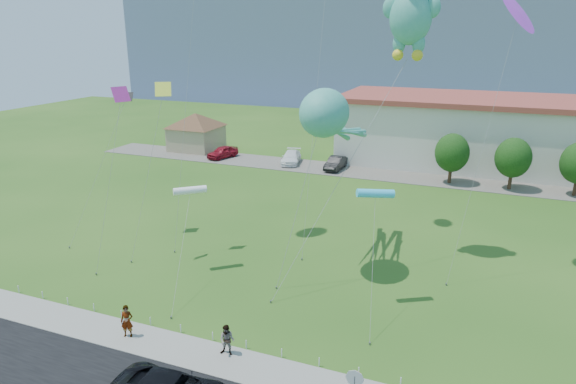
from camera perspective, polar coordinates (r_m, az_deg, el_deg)
The scene contains 22 objects.
ground at distance 30.25m, azimuth -8.79°, elevation -14.30°, with size 160.00×160.00×0.00m, color #265217.
sidewalk at distance 28.30m, azimuth -11.72°, elevation -16.84°, with size 80.00×2.50×0.10m, color gray.
parking_strip at distance 60.58m, azimuth 8.12°, elevation 2.25°, with size 70.00×6.00×0.06m, color #59544C.
hill_ridge at distance 142.56m, azimuth 17.01°, elevation 15.51°, with size 160.00×50.00×25.00m, color slate.
pavilion at distance 71.85m, azimuth -10.19°, elevation 7.01°, with size 9.20×9.20×5.00m.
stop_sign at distance 22.92m, azimuth 7.42°, elevation -20.28°, with size 0.80×0.07×2.50m.
rope_fence at distance 29.19m, azimuth -10.14°, elevation -15.09°, with size 26.05×0.05×0.50m.
tree_near at distance 57.36m, azimuth 17.77°, elevation 4.17°, with size 3.60×3.60×5.47m.
tree_mid at distance 57.30m, azimuth 23.74°, elevation 3.50°, with size 3.60×3.60×5.47m.
pedestrian_left at distance 29.54m, azimuth -17.46°, elevation -13.53°, with size 0.66×0.44×1.82m, color gray.
pedestrian_right at distance 27.11m, azimuth -6.78°, elevation -16.03°, with size 0.80×0.62×1.65m, color gray.
parked_car_red at distance 66.81m, azimuth -7.28°, elevation 4.43°, with size 1.79×4.46×1.52m, color maroon.
parked_car_white at distance 63.60m, azimuth 0.36°, elevation 3.88°, with size 2.07×5.08×1.48m, color white.
parked_car_black at distance 61.03m, azimuth 5.31°, elevation 3.22°, with size 1.58×4.53×1.49m, color black.
octopus_kite at distance 33.81m, azimuth 4.64°, elevation 7.88°, with size 3.41×10.35×12.44m.
teddy_bear_kite at distance 36.44m, azimuth 13.51°, elevation 19.00°, with size 7.47×11.87×19.89m.
small_kite_yellow at distance 37.33m, azimuth -14.10°, elevation 8.90°, with size 1.99×4.19×12.36m.
small_kite_black at distance 41.78m, azimuth -18.26°, elevation 8.26°, with size 3.16×5.75×11.40m.
small_kite_pink at distance 36.40m, azimuth -18.37°, elevation 8.13°, with size 1.29×4.24×12.21m.
small_kite_purple at distance 36.21m, azimuth 24.06°, elevation 17.12°, with size 3.28×5.40×17.56m.
small_kite_white at distance 34.88m, azimuth -10.85°, elevation 0.09°, with size 2.68×7.55×6.06m.
small_kite_cyan at distance 29.99m, azimuth 9.69°, elevation -0.26°, with size 1.41×5.92×7.30m.
Camera 1 is at (13.59, -21.87, 15.89)m, focal length 32.00 mm.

